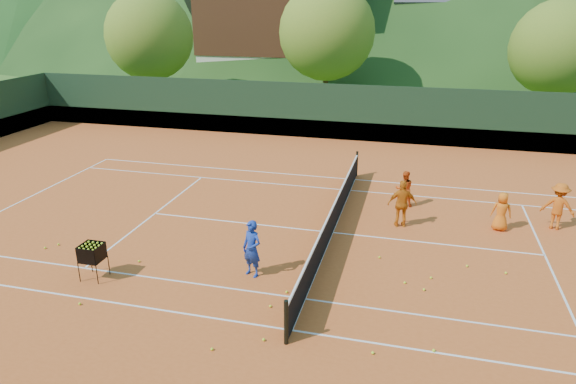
% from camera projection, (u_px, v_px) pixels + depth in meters
% --- Properties ---
extents(ground, '(400.00, 400.00, 0.00)m').
position_uv_depth(ground, '(332.00, 233.00, 16.77)').
color(ground, '#2F541A').
rests_on(ground, ground).
extents(clay_court, '(40.00, 24.00, 0.02)m').
position_uv_depth(clay_court, '(332.00, 233.00, 16.76)').
color(clay_court, '#BB4F1E').
rests_on(clay_court, ground).
extents(coach, '(0.69, 0.58, 1.61)m').
position_uv_depth(coach, '(252.00, 249.00, 13.89)').
color(coach, '#17349B').
rests_on(coach, clay_court).
extents(student_a, '(0.76, 0.65, 1.35)m').
position_uv_depth(student_a, '(404.00, 189.00, 18.71)').
color(student_a, '#DC4D13').
rests_on(student_a, clay_court).
extents(student_b, '(1.01, 0.58, 1.61)m').
position_uv_depth(student_b, '(402.00, 204.00, 16.96)').
color(student_b, orange).
rests_on(student_b, clay_court).
extents(student_c, '(0.67, 0.47, 1.31)m').
position_uv_depth(student_c, '(501.00, 211.00, 16.74)').
color(student_c, orange).
rests_on(student_c, clay_court).
extents(student_d, '(1.14, 0.83, 1.58)m').
position_uv_depth(student_d, '(558.00, 206.00, 16.80)').
color(student_d, '#CA5612').
rests_on(student_d, clay_court).
extents(tennis_ball_0, '(0.07, 0.07, 0.07)m').
position_uv_depth(tennis_ball_0, '(212.00, 349.00, 11.09)').
color(tennis_ball_0, '#C7F528').
rests_on(tennis_ball_0, clay_court).
extents(tennis_ball_1, '(0.07, 0.07, 0.07)m').
position_uv_depth(tennis_ball_1, '(405.00, 283.00, 13.71)').
color(tennis_ball_1, '#C7F528').
rests_on(tennis_ball_1, clay_court).
extents(tennis_ball_2, '(0.07, 0.07, 0.07)m').
position_uv_depth(tennis_ball_2, '(373.00, 353.00, 10.97)').
color(tennis_ball_2, '#C7F528').
rests_on(tennis_ball_2, clay_court).
extents(tennis_ball_3, '(0.07, 0.07, 0.07)m').
position_uv_depth(tennis_ball_3, '(45.00, 248.00, 15.65)').
color(tennis_ball_3, '#C7F528').
rests_on(tennis_ball_3, clay_court).
extents(tennis_ball_5, '(0.07, 0.07, 0.07)m').
position_uv_depth(tennis_ball_5, '(287.00, 292.00, 13.27)').
color(tennis_ball_5, '#C7F528').
rests_on(tennis_ball_5, clay_court).
extents(tennis_ball_6, '(0.07, 0.07, 0.07)m').
position_uv_depth(tennis_ball_6, '(424.00, 290.00, 13.38)').
color(tennis_ball_6, '#C7F528').
rests_on(tennis_ball_6, clay_court).
extents(tennis_ball_8, '(0.07, 0.07, 0.07)m').
position_uv_depth(tennis_ball_8, '(97.00, 251.00, 15.43)').
color(tennis_ball_8, '#C7F528').
rests_on(tennis_ball_8, clay_court).
extents(tennis_ball_9, '(0.07, 0.07, 0.07)m').
position_uv_depth(tennis_ball_9, '(264.00, 340.00, 11.40)').
color(tennis_ball_9, '#C7F528').
rests_on(tennis_ball_9, clay_court).
extents(tennis_ball_11, '(0.07, 0.07, 0.07)m').
position_uv_depth(tennis_ball_11, '(270.00, 306.00, 12.65)').
color(tennis_ball_11, '#C7F528').
rests_on(tennis_ball_11, clay_court).
extents(tennis_ball_12, '(0.07, 0.07, 0.07)m').
position_uv_depth(tennis_ball_12, '(58.00, 244.00, 15.87)').
color(tennis_ball_12, '#C7F528').
rests_on(tennis_ball_12, clay_court).
extents(tennis_ball_13, '(0.07, 0.07, 0.07)m').
position_uv_depth(tennis_ball_13, '(506.00, 273.00, 14.20)').
color(tennis_ball_13, '#C7F528').
rests_on(tennis_ball_13, clay_court).
extents(tennis_ball_14, '(0.07, 0.07, 0.07)m').
position_uv_depth(tennis_ball_14, '(431.00, 278.00, 13.95)').
color(tennis_ball_14, '#C7F528').
rests_on(tennis_ball_14, clay_court).
extents(tennis_ball_16, '(0.07, 0.07, 0.07)m').
position_uv_depth(tennis_ball_16, '(139.00, 261.00, 14.85)').
color(tennis_ball_16, '#C7F528').
rests_on(tennis_ball_16, clay_court).
extents(tennis_ball_17, '(0.07, 0.07, 0.07)m').
position_uv_depth(tennis_ball_17, '(379.00, 257.00, 15.07)').
color(tennis_ball_17, '#C7F528').
rests_on(tennis_ball_17, clay_court).
extents(tennis_ball_18, '(0.07, 0.07, 0.07)m').
position_uv_depth(tennis_ball_18, '(467.00, 266.00, 14.57)').
color(tennis_ball_18, '#C7F528').
rests_on(tennis_ball_18, clay_court).
extents(tennis_ball_19, '(0.07, 0.07, 0.07)m').
position_uv_depth(tennis_ball_19, '(80.00, 304.00, 12.75)').
color(tennis_ball_19, '#C7F528').
rests_on(tennis_ball_19, clay_court).
extents(tennis_ball_20, '(0.07, 0.07, 0.07)m').
position_uv_depth(tennis_ball_20, '(434.00, 350.00, 11.05)').
color(tennis_ball_20, '#C7F528').
rests_on(tennis_ball_20, clay_court).
extents(court_lines, '(23.83, 11.03, 0.00)m').
position_uv_depth(court_lines, '(332.00, 232.00, 16.76)').
color(court_lines, white).
rests_on(court_lines, clay_court).
extents(tennis_net, '(0.10, 12.07, 1.10)m').
position_uv_depth(tennis_net, '(333.00, 218.00, 16.58)').
color(tennis_net, black).
rests_on(tennis_net, clay_court).
extents(perimeter_fence, '(40.40, 24.24, 3.00)m').
position_uv_depth(perimeter_fence, '(334.00, 197.00, 16.32)').
color(perimeter_fence, black).
rests_on(perimeter_fence, clay_court).
extents(ball_hopper, '(0.57, 0.57, 1.00)m').
position_uv_depth(ball_hopper, '(92.00, 253.00, 13.76)').
color(ball_hopper, black).
rests_on(ball_hopper, clay_court).
extents(chalet_left, '(13.80, 9.93, 12.92)m').
position_uv_depth(chalet_left, '(280.00, 19.00, 44.35)').
color(chalet_left, beige).
rests_on(chalet_left, ground).
extents(chalet_mid, '(12.65, 8.82, 11.45)m').
position_uv_depth(chalet_mid, '(469.00, 27.00, 44.46)').
color(chalet_mid, beige).
rests_on(chalet_mid, ground).
extents(tree_a, '(6.00, 6.00, 7.88)m').
position_uv_depth(tree_a, '(149.00, 36.00, 35.14)').
color(tree_a, '#3F2819').
rests_on(tree_a, ground).
extents(tree_b, '(6.40, 6.40, 8.40)m').
position_uv_depth(tree_b, '(327.00, 32.00, 34.03)').
color(tree_b, '#432A1A').
rests_on(tree_b, ground).
extents(tree_c, '(5.60, 5.60, 7.35)m').
position_uv_depth(tree_c, '(558.00, 48.00, 30.07)').
color(tree_c, '#3E2618').
rests_on(tree_c, ground).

